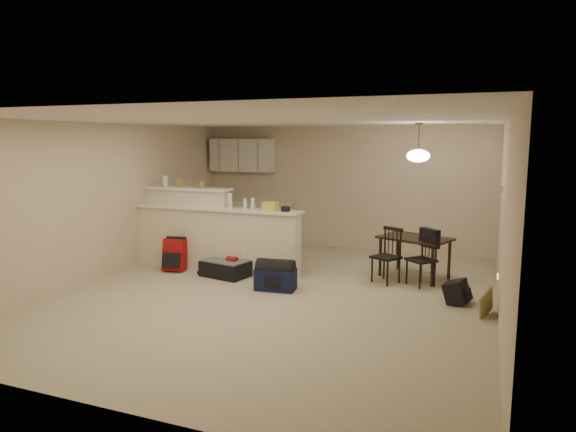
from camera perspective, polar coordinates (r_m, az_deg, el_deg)
The scene contains 22 objects.
room at distance 7.31m, azimuth -1.28°, elevation 0.75°, with size 7.00×7.02×2.50m.
breakfast_bar at distance 9.06m, azimuth -9.15°, elevation -1.95°, with size 3.08×0.58×1.39m.
upper_cabinets at distance 11.19m, azimuth -5.14°, elevation 6.75°, with size 1.40×0.34×0.70m, color white.
kitchen_counter at distance 11.12m, azimuth -4.42°, elevation -0.76°, with size 1.80×0.60×0.90m, color white.
thermostat at distance 8.26m, azimuth 22.67°, elevation 2.74°, with size 0.02×0.12×0.12m, color beige.
jar at distance 9.55m, azimuth -13.48°, elevation 3.79°, with size 0.10×0.10×0.20m, color silver.
cereal_box at distance 9.38m, azimuth -11.93°, elevation 3.64°, with size 0.10×0.07×0.16m, color olive.
small_box at distance 9.13m, azimuth -9.48°, elevation 3.45°, with size 0.08×0.06×0.12m, color olive.
bottle_a at distance 8.64m, azimuth -6.44°, elevation 1.70°, with size 0.07×0.07×0.26m, color silver.
bottle_b at distance 8.52m, azimuth -4.80°, elevation 1.36°, with size 0.06×0.06×0.18m, color silver.
bag_lump at distance 8.33m, azimuth -2.00°, elevation 1.08°, with size 0.22×0.18×0.14m, color olive.
pouch at distance 8.23m, azimuth -0.26°, elevation 0.79°, with size 0.12×0.10×0.08m, color olive.
extra_item_x at distance 8.46m, azimuth -3.94°, elevation 1.37°, with size 0.06×0.06×0.20m, color silver.
dining_table at distance 8.57m, azimuth 13.92°, elevation -2.82°, with size 1.26×1.06×0.67m.
pendant_lamp at distance 8.41m, azimuth 14.27°, elevation 6.57°, with size 0.36×0.36×0.62m.
dining_chair_near at distance 8.20m, azimuth 10.84°, elevation -4.34°, with size 0.38×0.36×0.87m, color black, non-canonical shape.
dining_chair_far at distance 8.15m, azimuth 14.57°, elevation -4.57°, with size 0.38×0.36×0.86m, color black, non-canonical shape.
suitcase at distance 8.55m, azimuth -6.97°, elevation -5.83°, with size 0.75×0.49×0.25m, color black.
red_backpack at distance 9.03m, azimuth -12.47°, elevation -4.24°, with size 0.37×0.23×0.55m, color maroon.
navy_duffel at distance 7.74m, azimuth -1.39°, elevation -7.05°, with size 0.59×0.32×0.32m, color #121738.
black_daypack at distance 7.50m, azimuth 18.24°, elevation -8.05°, with size 0.35×0.25×0.31m, color black.
cardboard_sheet at distance 7.09m, azimuth 21.15°, elevation -9.11°, with size 0.42×0.02×0.32m, color olive.
Camera 1 is at (2.80, -6.68, 2.24)m, focal length 32.00 mm.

